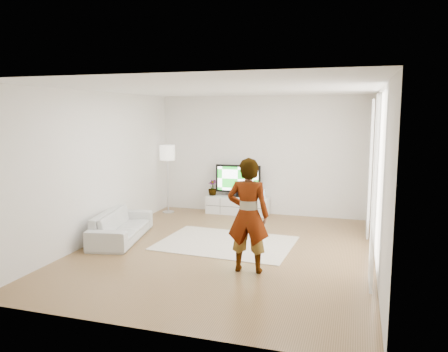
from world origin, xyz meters
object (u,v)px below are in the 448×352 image
(rug, at_px, (226,243))
(sofa, at_px, (121,225))
(player, at_px, (248,215))
(media_console, at_px, (238,205))
(floor_lamp, at_px, (167,156))
(television, at_px, (238,179))

(rug, distance_m, sofa, 2.03)
(player, distance_m, sofa, 2.96)
(rug, bearing_deg, player, -60.34)
(media_console, bearing_deg, floor_lamp, -168.71)
(media_console, distance_m, player, 3.91)
(media_console, relative_size, floor_lamp, 0.91)
(television, xyz_separation_m, rug, (0.43, -2.41, -0.83))
(television, relative_size, sofa, 0.59)
(player, bearing_deg, floor_lamp, -53.45)
(media_console, height_order, sofa, sofa)
(floor_lamp, bearing_deg, media_console, 11.29)
(rug, bearing_deg, media_console, 100.21)
(media_console, bearing_deg, rug, -79.79)
(media_console, height_order, television, television)
(television, xyz_separation_m, player, (1.17, -3.70, 0.05))
(media_console, relative_size, sofa, 0.80)
(floor_lamp, bearing_deg, sofa, -87.56)
(media_console, distance_m, television, 0.62)
(sofa, bearing_deg, media_console, -41.24)
(media_console, distance_m, sofa, 3.13)
(media_console, relative_size, player, 0.86)
(television, height_order, rug, television)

